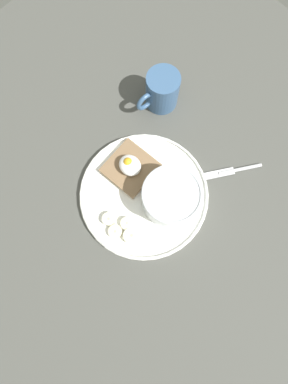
% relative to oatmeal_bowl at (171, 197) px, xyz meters
% --- Properties ---
extents(ground_plane, '(1.20, 1.20, 0.02)m').
position_rel_oatmeal_bowl_xyz_m(ground_plane, '(-0.05, -0.03, -0.05)').
color(ground_plane, '#494A45').
rests_on(ground_plane, ground).
extents(plate, '(0.27, 0.27, 0.02)m').
position_rel_oatmeal_bowl_xyz_m(plate, '(-0.05, -0.03, -0.04)').
color(plate, white).
rests_on(plate, ground_plane).
extents(oatmeal_bowl, '(0.12, 0.12, 0.07)m').
position_rel_oatmeal_bowl_xyz_m(oatmeal_bowl, '(0.00, 0.00, 0.00)').
color(oatmeal_bowl, white).
rests_on(oatmeal_bowl, plate).
extents(toast_slice, '(0.11, 0.11, 0.01)m').
position_rel_oatmeal_bowl_xyz_m(toast_slice, '(-0.11, -0.01, -0.03)').
color(toast_slice, '#806446').
rests_on(toast_slice, plate).
extents(poached_egg, '(0.05, 0.04, 0.03)m').
position_rel_oatmeal_bowl_xyz_m(poached_egg, '(-0.11, -0.01, -0.01)').
color(poached_egg, white).
rests_on(poached_egg, toast_slice).
extents(banana_slice_front, '(0.03, 0.03, 0.02)m').
position_rel_oatmeal_bowl_xyz_m(banana_slice_front, '(-0.03, -0.10, -0.03)').
color(banana_slice_front, '#F0EBC6').
rests_on(banana_slice_front, plate).
extents(banana_slice_left, '(0.04, 0.04, 0.01)m').
position_rel_oatmeal_bowl_xyz_m(banana_slice_left, '(-0.03, -0.13, -0.03)').
color(banana_slice_left, beige).
rests_on(banana_slice_left, plate).
extents(banana_slice_back, '(0.04, 0.03, 0.01)m').
position_rel_oatmeal_bowl_xyz_m(banana_slice_back, '(-0.06, -0.12, -0.03)').
color(banana_slice_back, '#EAE8BD').
rests_on(banana_slice_back, plate).
extents(banana_slice_right, '(0.05, 0.05, 0.01)m').
position_rel_oatmeal_bowl_xyz_m(banana_slice_right, '(-0.00, -0.11, -0.03)').
color(banana_slice_right, '#F4F1BB').
rests_on(banana_slice_right, plate).
extents(coffee_mug, '(0.07, 0.11, 0.09)m').
position_rel_oatmeal_bowl_xyz_m(coffee_mug, '(-0.18, 0.16, -0.00)').
color(coffee_mug, '#3A5C85').
rests_on(coffee_mug, ground_plane).
extents(knife, '(0.08, 0.12, 0.01)m').
position_rel_oatmeal_bowl_xyz_m(knife, '(0.05, 0.15, -0.04)').
color(knife, silver).
rests_on(knife, ground_plane).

